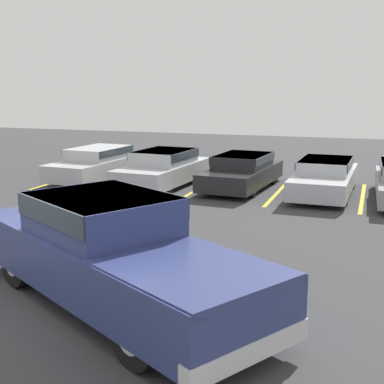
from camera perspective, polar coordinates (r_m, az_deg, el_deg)
The scene contains 12 objects.
ground_plane at distance 9.28m, azimuth -13.44°, elevation -11.33°, with size 60.00×60.00×0.00m, color #38383A.
stall_stripe_a at distance 21.02m, azimuth -13.16°, elevation 1.43°, with size 0.12×4.76×0.01m, color yellow.
stall_stripe_b at distance 19.73m, azimuth -6.49°, elevation 1.01°, with size 0.12×4.76×0.01m, color yellow.
stall_stripe_c at distance 18.74m, azimuth 0.99°, elevation 0.53°, with size 0.12×4.76×0.01m, color yellow.
stall_stripe_d at distance 18.10m, azimuth 9.16°, elevation 0.00°, with size 0.12×4.76×0.01m, color yellow.
stall_stripe_e at distance 17.86m, azimuth 17.72°, elevation -0.56°, with size 0.12×4.76×0.01m, color yellow.
pickup_truck at distance 8.69m, azimuth -8.35°, elevation -6.39°, with size 6.34×4.87×1.79m.
parked_sedan_a at distance 20.43m, azimuth -9.98°, elevation 3.13°, with size 2.12×4.75×1.22m.
parked_sedan_b at distance 18.93m, azimuth -3.04°, elevation 2.69°, with size 2.17×4.64×1.26m.
parked_sedan_c at distance 18.48m, azimuth 5.37°, elevation 2.32°, with size 2.12×4.54×1.18m.
parked_sedan_d at distance 17.91m, azimuth 13.99°, elevation 1.70°, with size 1.87×4.82×1.16m.
wheel_stop_curb at distance 21.30m, azimuth 4.21°, elevation 2.01°, with size 1.69×0.20×0.14m, color #B7B2A8.
Camera 1 is at (4.71, -7.17, 3.54)m, focal length 50.00 mm.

